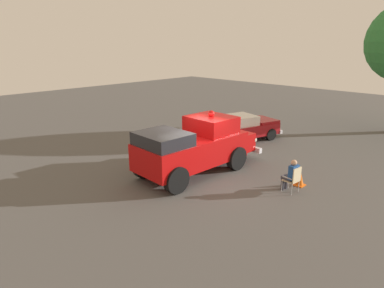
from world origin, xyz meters
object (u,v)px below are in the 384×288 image
(classic_hot_rod, at_px, (242,127))
(spectator_seated, at_px, (291,174))
(traffic_cone, at_px, (300,178))
(lawn_chair_near_truck, at_px, (294,178))
(lawn_chair_by_car, at_px, (211,118))
(vintage_fire_truck, at_px, (196,146))

(classic_hot_rod, height_order, spectator_seated, classic_hot_rod)
(classic_hot_rod, height_order, traffic_cone, classic_hot_rod)
(spectator_seated, xyz_separation_m, traffic_cone, (0.78, 0.01, -0.39))
(lawn_chair_near_truck, bearing_deg, lawn_chair_by_car, 58.54)
(lawn_chair_by_car, height_order, traffic_cone, lawn_chair_by_car)
(traffic_cone, bearing_deg, classic_hot_rod, 56.55)
(classic_hot_rod, xyz_separation_m, spectator_seated, (-4.35, -5.42, -0.05))
(lawn_chair_by_car, bearing_deg, spectator_seated, -121.77)
(vintage_fire_truck, height_order, lawn_chair_by_car, vintage_fire_truck)
(lawn_chair_by_car, xyz_separation_m, traffic_cone, (-4.63, -8.72, -0.28))
(classic_hot_rod, distance_m, lawn_chair_near_truck, 7.07)
(lawn_chair_near_truck, height_order, spectator_seated, spectator_seated)
(classic_hot_rod, bearing_deg, lawn_chair_near_truck, -128.20)
(classic_hot_rod, relative_size, lawn_chair_by_car, 4.60)
(classic_hot_rod, bearing_deg, spectator_seated, -128.77)
(lawn_chair_by_car, bearing_deg, lawn_chair_near_truck, -121.46)
(classic_hot_rod, height_order, lawn_chair_near_truck, classic_hot_rod)
(vintage_fire_truck, distance_m, traffic_cone, 4.39)
(classic_hot_rod, xyz_separation_m, lawn_chair_near_truck, (-4.37, -5.55, -0.16))
(vintage_fire_truck, xyz_separation_m, lawn_chair_by_car, (6.47, 4.83, -0.61))
(classic_hot_rod, bearing_deg, traffic_cone, -123.45)
(classic_hot_rod, distance_m, traffic_cone, 6.51)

